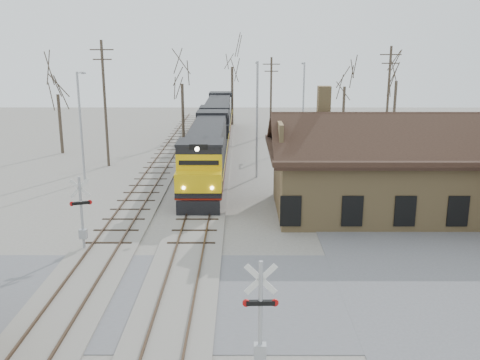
# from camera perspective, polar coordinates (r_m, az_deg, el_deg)

# --- Properties ---
(ground) EXTENTS (140.00, 140.00, 0.00)m
(ground) POSITION_cam_1_polar(r_m,az_deg,el_deg) (23.62, -6.58, -12.21)
(ground) COLOR gray
(ground) RESTS_ON ground
(road) EXTENTS (60.00, 9.00, 0.03)m
(road) POSITION_cam_1_polar(r_m,az_deg,el_deg) (23.61, -6.58, -12.17)
(road) COLOR slate
(road) RESTS_ON ground
(track_main) EXTENTS (3.40, 90.00, 0.24)m
(track_main) POSITION_cam_1_polar(r_m,az_deg,el_deg) (37.56, -3.98, -1.85)
(track_main) COLOR gray
(track_main) RESTS_ON ground
(track_siding) EXTENTS (3.40, 90.00, 0.24)m
(track_siding) POSITION_cam_1_polar(r_m,az_deg,el_deg) (38.15, -10.74, -1.82)
(track_siding) COLOR gray
(track_siding) RESTS_ON ground
(depot) EXTENTS (15.20, 9.31, 7.90)m
(depot) POSITION_cam_1_polar(r_m,az_deg,el_deg) (35.21, 15.44, 0.50)
(depot) COLOR #9E8152
(depot) RESTS_ON ground
(locomotive_lead) EXTENTS (2.95, 19.78, 4.39)m
(locomotive_lead) POSITION_cam_1_polar(r_m,az_deg,el_deg) (41.99, -3.55, 3.04)
(locomotive_lead) COLOR black
(locomotive_lead) RESTS_ON ground
(locomotive_trailing) EXTENTS (2.95, 19.78, 4.16)m
(locomotive_trailing) POSITION_cam_1_polar(r_m,az_deg,el_deg) (61.75, -2.38, 6.69)
(locomotive_trailing) COLOR black
(locomotive_trailing) RESTS_ON ground
(crossbuck_near) EXTENTS (1.15, 0.30, 4.02)m
(crossbuck_near) POSITION_cam_1_polar(r_m,az_deg,el_deg) (17.59, 2.18, -15.05)
(crossbuck_near) COLOR #A5A8AD
(crossbuck_near) RESTS_ON ground
(crossbuck_far) EXTENTS (1.10, 0.44, 3.97)m
(crossbuck_far) POSITION_cam_1_polar(r_m,az_deg,el_deg) (28.85, -16.52, -3.72)
(crossbuck_far) COLOR #A5A8AD
(crossbuck_far) RESTS_ON ground
(streetlight_a) EXTENTS (0.25, 2.04, 8.51)m
(streetlight_a) POSITION_cam_1_polar(r_m,az_deg,el_deg) (42.59, -16.59, 6.01)
(streetlight_a) COLOR #A5A8AD
(streetlight_a) RESTS_ON ground
(streetlight_b) EXTENTS (0.25, 2.04, 9.22)m
(streetlight_b) POSITION_cam_1_polar(r_m,az_deg,el_deg) (42.59, 1.83, 7.09)
(streetlight_b) COLOR #A5A8AD
(streetlight_b) RESTS_ON ground
(streetlight_c) EXTENTS (0.25, 2.04, 8.63)m
(streetlight_c) POSITION_cam_1_polar(r_m,az_deg,el_deg) (57.70, 6.77, 8.60)
(streetlight_c) COLOR #A5A8AD
(streetlight_c) RESTS_ON ground
(utility_pole_a) EXTENTS (2.00, 0.24, 10.83)m
(utility_pole_a) POSITION_cam_1_polar(r_m,az_deg,el_deg) (47.89, -14.22, 8.07)
(utility_pole_a) COLOR #382D23
(utility_pole_a) RESTS_ON ground
(utility_pole_b) EXTENTS (2.00, 0.24, 9.02)m
(utility_pole_b) POSITION_cam_1_polar(r_m,az_deg,el_deg) (63.34, 3.32, 9.07)
(utility_pole_b) COLOR #382D23
(utility_pole_b) RESTS_ON ground
(utility_pole_c) EXTENTS (2.00, 0.24, 10.33)m
(utility_pole_c) POSITION_cam_1_polar(r_m,az_deg,el_deg) (53.47, 15.49, 8.33)
(utility_pole_c) COLOR #382D23
(utility_pole_c) RESTS_ON ground
(tree_a) EXTENTS (3.85, 3.85, 9.44)m
(tree_a) POSITION_cam_1_polar(r_m,az_deg,el_deg) (54.97, -18.94, 9.62)
(tree_a) COLOR #382D23
(tree_a) RESTS_ON ground
(tree_b) EXTENTS (4.23, 4.23, 10.37)m
(tree_b) POSITION_cam_1_polar(r_m,az_deg,el_deg) (58.44, -6.22, 11.18)
(tree_b) COLOR #382D23
(tree_b) RESTS_ON ground
(tree_c) EXTENTS (5.08, 5.08, 12.44)m
(tree_c) POSITION_cam_1_polar(r_m,az_deg,el_deg) (70.27, -0.85, 12.99)
(tree_c) COLOR #382D23
(tree_c) RESTS_ON ground
(tree_d) EXTENTS (3.84, 3.84, 9.41)m
(tree_d) POSITION_cam_1_polar(r_m,az_deg,el_deg) (63.03, 11.13, 10.60)
(tree_d) COLOR #382D23
(tree_d) RESTS_ON ground
(tree_e) EXTENTS (4.39, 4.39, 10.76)m
(tree_e) POSITION_cam_1_polar(r_m,az_deg,el_deg) (61.40, 16.41, 11.11)
(tree_e) COLOR #382D23
(tree_e) RESTS_ON ground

